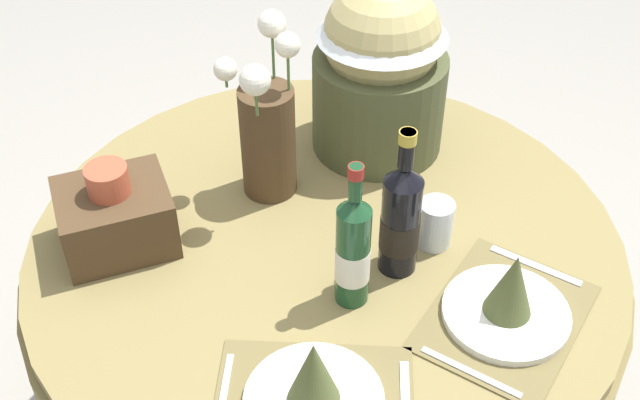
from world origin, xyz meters
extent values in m
cylinder|color=olive|center=(0.00, 0.00, 0.75)|extent=(1.24, 1.24, 0.04)
cylinder|color=olive|center=(0.00, 0.00, 0.64)|extent=(1.26, 1.26, 0.18)
cylinder|color=black|center=(0.00, 0.00, 0.38)|extent=(0.12, 0.12, 0.70)
cone|color=#4C562D|center=(-0.17, -0.38, 0.86)|extent=(0.09, 0.09, 0.14)
cube|color=silver|center=(-0.31, -0.32, 0.78)|extent=(0.09, 0.18, 0.00)
cube|color=brown|center=(0.24, -0.32, 0.77)|extent=(0.43, 0.41, 0.00)
cylinder|color=silver|center=(0.24, -0.32, 0.78)|extent=(0.24, 0.24, 0.02)
cone|color=#4C562D|center=(0.24, -0.32, 0.86)|extent=(0.09, 0.09, 0.14)
cube|color=silver|center=(0.11, -0.41, 0.78)|extent=(0.12, 0.16, 0.00)
cube|color=silver|center=(0.36, -0.23, 0.78)|extent=(0.13, 0.16, 0.00)
cylinder|color=#47331E|center=(-0.06, 0.20, 0.90)|extent=(0.12, 0.12, 0.26)
sphere|color=silver|center=(-0.02, 0.24, 1.15)|extent=(0.06, 0.06, 0.06)
cylinder|color=#4C7038|center=(-0.02, 0.24, 1.08)|extent=(0.01, 0.01, 0.11)
sphere|color=silver|center=(-0.01, 0.19, 1.13)|extent=(0.05, 0.05, 0.05)
cylinder|color=#4C7038|center=(-0.01, 0.19, 1.07)|extent=(0.01, 0.01, 0.09)
sphere|color=silver|center=(-0.12, 0.24, 1.07)|extent=(0.05, 0.05, 0.05)
cylinder|color=#4C7038|center=(-0.12, 0.24, 1.04)|extent=(0.01, 0.01, 0.03)
sphere|color=silver|center=(-0.10, 0.12, 1.11)|extent=(0.06, 0.06, 0.06)
cylinder|color=#4C7038|center=(-0.10, 0.12, 1.06)|extent=(0.01, 0.01, 0.06)
cylinder|color=black|center=(0.11, -0.13, 0.88)|extent=(0.08, 0.08, 0.22)
cylinder|color=black|center=(0.11, -0.13, 0.86)|extent=(0.08, 0.08, 0.07)
cone|color=black|center=(0.11, -0.13, 1.01)|extent=(0.08, 0.08, 0.03)
cylinder|color=black|center=(0.11, -0.13, 1.06)|extent=(0.03, 0.03, 0.08)
cylinder|color=#B29933|center=(0.11, -0.13, 1.09)|extent=(0.03, 0.03, 0.02)
cylinder|color=#194223|center=(-0.01, -0.17, 0.88)|extent=(0.06, 0.06, 0.22)
cylinder|color=silver|center=(-0.01, -0.17, 0.86)|extent=(0.07, 0.07, 0.08)
cone|color=#194223|center=(-0.01, -0.17, 1.01)|extent=(0.06, 0.06, 0.03)
cylinder|color=#194223|center=(-0.01, -0.17, 1.06)|extent=(0.02, 0.02, 0.07)
cylinder|color=maroon|center=(-0.01, -0.17, 1.08)|extent=(0.03, 0.03, 0.02)
cylinder|color=silver|center=(0.21, -0.09, 0.82)|extent=(0.07, 0.07, 0.10)
cylinder|color=#474C2D|center=(0.23, 0.27, 0.89)|extent=(0.31, 0.31, 0.23)
sphere|color=tan|center=(0.23, 0.27, 1.06)|extent=(0.26, 0.26, 0.26)
cone|color=silver|center=(0.23, 0.27, 1.14)|extent=(0.29, 0.29, 0.17)
cube|color=#47331E|center=(-0.40, 0.14, 0.84)|extent=(0.22, 0.19, 0.13)
cylinder|color=#B24C33|center=(-0.40, 0.14, 0.94)|extent=(0.08, 0.08, 0.06)
camera|label=1|loc=(-0.44, -1.13, 1.92)|focal=44.80mm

